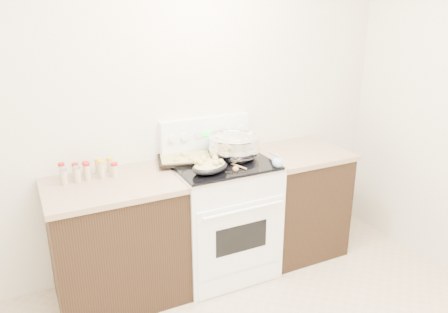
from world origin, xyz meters
TOP-DOWN VIEW (x-y plane):
  - room_shell at (0.00, 0.00)m, footprint 4.10×3.60m
  - counter_left at (-0.48, 1.43)m, footprint 0.93×0.67m
  - counter_right at (1.08, 1.43)m, footprint 0.73×0.67m
  - kitchen_range at (0.35, 1.42)m, footprint 0.78×0.73m
  - mixing_bowl at (0.48, 1.45)m, footprint 0.44×0.44m
  - roasting_pan at (0.18, 1.25)m, footprint 0.34×0.29m
  - baking_sheet at (0.12, 1.56)m, footprint 0.48×0.39m
  - wooden_spoon at (0.37, 1.24)m, footprint 0.10×0.26m
  - blue_ladle at (0.68, 1.15)m, footprint 0.12×0.27m
  - spice_jars at (-0.60, 1.58)m, footprint 0.39×0.15m

SIDE VIEW (x-z plane):
  - counter_left at x=-0.48m, z-range 0.00..0.92m
  - counter_right at x=1.08m, z-range 0.00..0.92m
  - kitchen_range at x=0.35m, z-range -0.12..1.10m
  - wooden_spoon at x=0.37m, z-range 0.93..0.98m
  - baking_sheet at x=0.12m, z-range 0.93..0.99m
  - blue_ladle at x=0.68m, z-range 0.93..1.03m
  - spice_jars at x=-0.60m, z-range 0.91..1.05m
  - roasting_pan at x=0.18m, z-range 0.94..1.05m
  - mixing_bowl at x=0.48m, z-range 0.92..1.16m
  - room_shell at x=0.00m, z-range 0.33..3.08m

